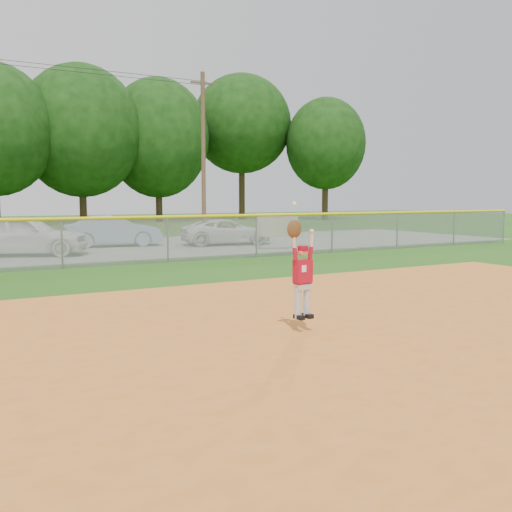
{
  "coord_description": "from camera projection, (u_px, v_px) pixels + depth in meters",
  "views": [
    {
      "loc": [
        -3.23,
        -7.62,
        2.17
      ],
      "look_at": [
        1.75,
        1.26,
        1.1
      ],
      "focal_mm": 40.0,
      "sensor_mm": 36.0,
      "label": 1
    }
  ],
  "objects": [
    {
      "name": "ground",
      "position": [
        195.0,
        344.0,
        8.41
      ],
      "size": [
        120.0,
        120.0,
        0.0
      ],
      "primitive_type": "plane",
      "color": "#224E11",
      "rests_on": "ground"
    },
    {
      "name": "clay_infield",
      "position": [
        311.0,
        408.0,
        5.8
      ],
      "size": [
        24.0,
        16.0,
        0.04
      ],
      "primitive_type": "cube",
      "color": "#C36723",
      "rests_on": "ground"
    },
    {
      "name": "parking_strip",
      "position": [
        33.0,
        252.0,
        22.28
      ],
      "size": [
        44.0,
        10.0,
        0.03
      ],
      "primitive_type": "cube",
      "color": "gray",
      "rests_on": "ground"
    },
    {
      "name": "car_white_a",
      "position": [
        25.0,
        235.0,
        20.56
      ],
      "size": [
        4.71,
        3.28,
        1.49
      ],
      "primitive_type": "imported",
      "rotation": [
        0.0,
        0.0,
        1.18
      ],
      "color": "white",
      "rests_on": "parking_strip"
    },
    {
      "name": "car_blue",
      "position": [
        113.0,
        231.0,
        24.42
      ],
      "size": [
        4.15,
        1.91,
        1.32
      ],
      "primitive_type": "imported",
      "rotation": [
        0.0,
        0.0,
        1.44
      ],
      "color": "#7EA1BC",
      "rests_on": "parking_strip"
    },
    {
      "name": "car_white_b",
      "position": [
        227.0,
        232.0,
        25.34
      ],
      "size": [
        4.29,
        2.45,
        1.13
      ],
      "primitive_type": "imported",
      "rotation": [
        0.0,
        0.0,
        1.42
      ],
      "color": "white",
      "rests_on": "parking_strip"
    },
    {
      "name": "sponsor_sign",
      "position": [
        278.0,
        226.0,
        22.93
      ],
      "size": [
        1.58,
        0.61,
        1.48
      ],
      "color": "gray",
      "rests_on": "ground"
    },
    {
      "name": "outfield_fence",
      "position": [
        62.0,
        240.0,
        16.99
      ],
      "size": [
        40.06,
        0.1,
        1.55
      ],
      "color": "gray",
      "rests_on": "ground"
    },
    {
      "name": "power_lines",
      "position": [
        32.0,
        144.0,
        27.49
      ],
      "size": [
        19.4,
        0.24,
        9.0
      ],
      "color": "#4C3823",
      "rests_on": "ground"
    },
    {
      "name": "ballplayer",
      "position": [
        301.0,
        270.0,
        8.92
      ],
      "size": [
        0.52,
        0.23,
        1.84
      ],
      "color": "silver",
      "rests_on": "ground"
    }
  ]
}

